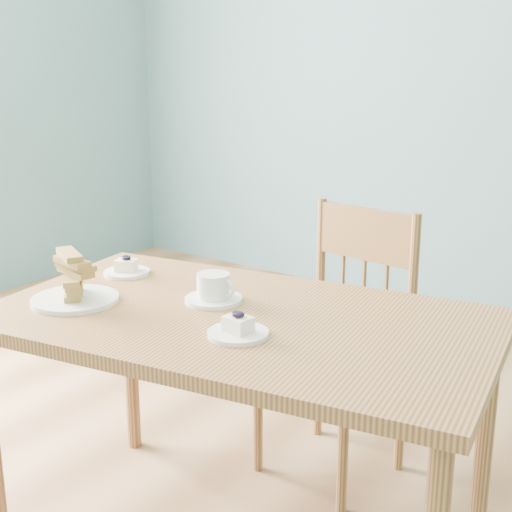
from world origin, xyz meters
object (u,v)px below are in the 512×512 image
coffee_cup (214,290)px  dining_chair (339,341)px  dining_table (240,340)px  biscotti_plate (74,285)px  cheesecake_plate_far (127,269)px  cheesecake_plate_near (238,330)px

coffee_cup → dining_chair: bearing=71.4°
dining_table → coffee_cup: bearing=150.4°
dining_chair → biscotti_plate: (-0.44, -0.72, 0.30)m
dining_table → cheesecake_plate_far: size_ratio=9.98×
dining_chair → cheesecake_plate_far: bearing=-132.2°
cheesecake_plate_far → dining_chair: bearing=41.2°
dining_chair → biscotti_plate: bearing=-114.6°
cheesecake_plate_near → dining_table: bearing=126.0°
cheesecake_plate_near → biscotti_plate: bearing=-172.9°
cheesecake_plate_near → coffee_cup: 0.27m
dining_chair → cheesecake_plate_far: size_ratio=6.25×
dining_table → cheesecake_plate_near: size_ratio=9.52×
cheesecake_plate_near → biscotti_plate: biscotti_plate is taller
cheesecake_plate_far → biscotti_plate: bearing=-74.0°
dining_chair → coffee_cup: 0.58m
coffee_cup → biscotti_plate: bearing=-148.0°
dining_table → biscotti_plate: (-0.43, -0.18, 0.12)m
cheesecake_plate_far → biscotti_plate: biscotti_plate is taller
dining_chair → cheesecake_plate_far: 0.73m
cheesecake_plate_far → biscotti_plate: (0.08, -0.27, 0.03)m
dining_chair → cheesecake_plate_near: bearing=-76.2°
biscotti_plate → dining_chair: bearing=58.8°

